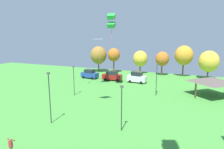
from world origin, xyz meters
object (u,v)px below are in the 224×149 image
at_px(light_post_1, 50,95).
at_px(treeline_tree_5, 209,61).
at_px(parked_car_third_from_left, 137,77).
at_px(light_post_2, 157,78).
at_px(kite_flying_6, 103,44).
at_px(person_standing_far_right, 11,146).
at_px(treeline_tree_4, 184,55).
at_px(treeline_tree_2, 140,59).
at_px(park_pavilion, 212,80).
at_px(light_post_3, 74,79).
at_px(treeline_tree_1, 114,55).
at_px(treeline_tree_3, 162,59).
at_px(parked_car_second_from_left, 112,76).
at_px(treeline_tree_0, 99,55).
at_px(parked_car_leftmost, 90,74).
at_px(kite_flying_3, 111,21).
at_px(light_post_0, 122,105).

relative_size(light_post_1, treeline_tree_5, 0.93).
bearing_deg(parked_car_third_from_left, light_post_2, -49.05).
bearing_deg(kite_flying_6, parked_car_third_from_left, 46.96).
distance_m(person_standing_far_right, light_post_2, 25.69).
height_order(light_post_1, treeline_tree_4, treeline_tree_4).
bearing_deg(treeline_tree_2, park_pavilion, -43.73).
xyz_separation_m(light_post_3, treeline_tree_1, (-1.41, 23.78, 2.05)).
bearing_deg(treeline_tree_5, treeline_tree_3, 177.53).
relative_size(parked_car_second_from_left, treeline_tree_0, 0.64).
bearing_deg(parked_car_second_from_left, parked_car_leftmost, 175.08).
distance_m(person_standing_far_right, parked_car_leftmost, 33.50).
bearing_deg(kite_flying_6, park_pavilion, 3.27).
distance_m(parked_car_third_from_left, park_pavilion, 16.15).
xyz_separation_m(kite_flying_6, light_post_3, (-2.45, -7.64, -5.95)).
bearing_deg(treeline_tree_4, person_standing_far_right, -106.54).
distance_m(person_standing_far_right, kite_flying_6, 27.28).
distance_m(treeline_tree_1, treeline_tree_2, 7.74).
xyz_separation_m(person_standing_far_right, kite_flying_3, (-0.01, 25.00, 12.73)).
height_order(parked_car_third_from_left, light_post_0, light_post_0).
bearing_deg(treeline_tree_2, treeline_tree_4, 1.18).
distance_m(light_post_2, treeline_tree_5, 21.20).
distance_m(parked_car_third_from_left, treeline_tree_3, 12.15).
height_order(kite_flying_3, light_post_1, kite_flying_3).
distance_m(person_standing_far_right, light_post_1, 7.62).
distance_m(parked_car_second_from_left, light_post_2, 14.84).
bearing_deg(treeline_tree_1, light_post_0, -67.30).
relative_size(parked_car_second_from_left, light_post_2, 0.82).
distance_m(light_post_3, treeline_tree_3, 27.74).
height_order(person_standing_far_right, light_post_2, light_post_2).
distance_m(person_standing_far_right, parked_car_second_from_left, 32.26).
bearing_deg(person_standing_far_right, treeline_tree_2, 122.30).
height_order(kite_flying_6, light_post_3, kite_flying_6).
distance_m(parked_car_second_from_left, treeline_tree_1, 11.25).
height_order(light_post_3, treeline_tree_1, treeline_tree_1).
distance_m(kite_flying_3, treeline_tree_1, 20.04).
height_order(treeline_tree_4, treeline_tree_5, treeline_tree_4).
distance_m(parked_car_leftmost, treeline_tree_0, 10.04).
bearing_deg(parked_car_second_from_left, treeline_tree_1, 105.24).
xyz_separation_m(person_standing_far_right, treeline_tree_3, (7.63, 43.11, 3.54)).
height_order(light_post_3, treeline_tree_0, treeline_tree_0).
distance_m(parked_car_third_from_left, light_post_0, 24.14).
relative_size(kite_flying_6, light_post_3, 0.70).
bearing_deg(treeline_tree_2, parked_car_leftmost, -131.80).
bearing_deg(person_standing_far_right, parked_car_leftmost, 139.57).
bearing_deg(treeline_tree_0, treeline_tree_3, 5.39).
height_order(treeline_tree_1, treeline_tree_3, treeline_tree_1).
height_order(parked_car_second_from_left, treeline_tree_3, treeline_tree_3).
distance_m(light_post_3, treeline_tree_1, 23.91).
height_order(light_post_1, treeline_tree_5, treeline_tree_5).
distance_m(parked_car_leftmost, treeline_tree_3, 20.09).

